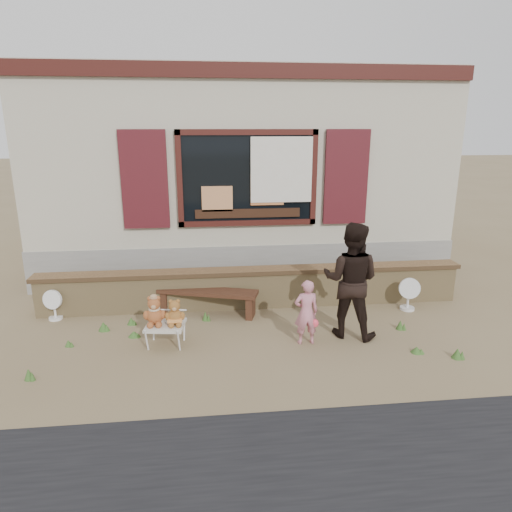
{
  "coord_description": "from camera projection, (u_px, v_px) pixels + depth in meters",
  "views": [
    {
      "loc": [
        -0.75,
        -6.19,
        2.95
      ],
      "look_at": [
        0.0,
        0.6,
        1.0
      ],
      "focal_mm": 32.0,
      "sensor_mm": 36.0,
      "label": 1
    }
  ],
  "objects": [
    {
      "name": "brick_wall",
      "position": [
        253.0,
        287.0,
        7.67
      ],
      "size": [
        7.1,
        0.36,
        0.67
      ],
      "color": "tan",
      "rests_on": "ground"
    },
    {
      "name": "shopfront",
      "position": [
        238.0,
        169.0,
        10.54
      ],
      "size": [
        8.04,
        5.13,
        4.0
      ],
      "color": "#A49D84",
      "rests_on": "ground"
    },
    {
      "name": "teddy_bear_left",
      "position": [
        154.0,
        310.0,
        6.24
      ],
      "size": [
        0.34,
        0.31,
        0.42
      ],
      "primitive_type": null,
      "rotation": [
        0.0,
        0.0,
        -0.14
      ],
      "color": "brown",
      "rests_on": "folding_chair"
    },
    {
      "name": "adult",
      "position": [
        351.0,
        280.0,
        6.48
      ],
      "size": [
        1.02,
        0.94,
        1.68
      ],
      "primitive_type": "imported",
      "rotation": [
        0.0,
        0.0,
        2.66
      ],
      "color": "black",
      "rests_on": "ground"
    },
    {
      "name": "teddy_bear_right",
      "position": [
        175.0,
        312.0,
        6.24
      ],
      "size": [
        0.3,
        0.27,
        0.37
      ],
      "primitive_type": null,
      "rotation": [
        0.0,
        0.0,
        -0.14
      ],
      "color": "brown",
      "rests_on": "folding_chair"
    },
    {
      "name": "child",
      "position": [
        306.0,
        312.0,
        6.31
      ],
      "size": [
        0.35,
        0.24,
        0.94
      ],
      "primitive_type": "imported",
      "rotation": [
        0.0,
        0.0,
        3.18
      ],
      "color": "pink",
      "rests_on": "ground"
    },
    {
      "name": "bench",
      "position": [
        208.0,
        296.0,
        7.36
      ],
      "size": [
        1.65,
        0.81,
        0.41
      ],
      "rotation": [
        0.0,
        0.0,
        -0.3
      ],
      "color": "#381F13",
      "rests_on": "ground"
    },
    {
      "name": "fan_left",
      "position": [
        54.0,
        304.0,
        7.16
      ],
      "size": [
        0.32,
        0.21,
        0.5
      ],
      "rotation": [
        0.0,
        0.0,
        -0.25
      ],
      "color": "white",
      "rests_on": "ground"
    },
    {
      "name": "grass_tufts",
      "position": [
        227.0,
        337.0,
        6.5
      ],
      "size": [
        5.55,
        1.71,
        0.15
      ],
      "color": "#3B6227",
      "rests_on": "ground"
    },
    {
      "name": "fan_right",
      "position": [
        408.0,
        294.0,
        7.54
      ],
      "size": [
        0.36,
        0.24,
        0.56
      ],
      "rotation": [
        0.0,
        0.0,
        -0.21
      ],
      "color": "silver",
      "rests_on": "ground"
    },
    {
      "name": "folding_chair",
      "position": [
        166.0,
        326.0,
        6.3
      ],
      "size": [
        0.57,
        0.52,
        0.32
      ],
      "rotation": [
        0.0,
        0.0,
        -0.14
      ],
      "color": "beige",
      "rests_on": "ground"
    },
    {
      "name": "ground",
      "position": [
        260.0,
        331.0,
        6.8
      ],
      "size": [
        80.0,
        80.0,
        0.0
      ],
      "primitive_type": "plane",
      "color": "brown",
      "rests_on": "ground"
    }
  ]
}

